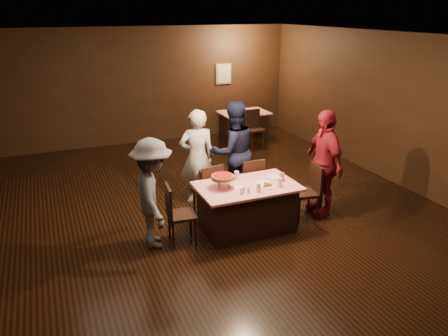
{
  "coord_description": "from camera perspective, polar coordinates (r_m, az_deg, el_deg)",
  "views": [
    {
      "loc": [
        -2.52,
        -6.38,
        3.42
      ],
      "look_at": [
        0.02,
        -0.29,
        1.0
      ],
      "focal_mm": 35.0,
      "sensor_mm": 36.0,
      "label": 1
    }
  ],
  "objects": [
    {
      "name": "napkin_left",
      "position": [
        6.85,
        2.09,
        -2.57
      ],
      "size": [
        0.21,
        0.21,
        0.01
      ],
      "primitive_type": "cube",
      "rotation": [
        0.0,
        0.0,
        -0.35
      ],
      "color": "white",
      "rests_on": "main_table"
    },
    {
      "name": "diner_grey_knit",
      "position": [
        6.54,
        -9.29,
        -3.34
      ],
      "size": [
        0.75,
        1.16,
        1.69
      ],
      "primitive_type": "imported",
      "rotation": [
        0.0,
        0.0,
        1.45
      ],
      "color": "#525256",
      "rests_on": "ground"
    },
    {
      "name": "chair_far_left",
      "position": [
        7.56,
        -2.2,
        -2.78
      ],
      "size": [
        0.49,
        0.49,
        0.95
      ],
      "primitive_type": "cube",
      "rotation": [
        0.0,
        0.0,
        3.32
      ],
      "color": "black",
      "rests_on": "ground"
    },
    {
      "name": "plate_with_slice",
      "position": [
        6.91,
        5.56,
        -2.28
      ],
      "size": [
        0.25,
        0.25,
        0.06
      ],
      "color": "white",
      "rests_on": "main_table"
    },
    {
      "name": "glass_back",
      "position": [
        7.16,
        1.65,
        -0.96
      ],
      "size": [
        0.08,
        0.08,
        0.14
      ],
      "primitive_type": "cylinder",
      "color": "silver",
      "rests_on": "main_table"
    },
    {
      "name": "chair_back_near",
      "position": [
        11.4,
        4.09,
        5.14
      ],
      "size": [
        0.43,
        0.43,
        0.95
      ],
      "primitive_type": "cube",
      "rotation": [
        0.0,
        0.0,
        -0.02
      ],
      "color": "black",
      "rests_on": "ground"
    },
    {
      "name": "napkin_center",
      "position": [
        7.08,
        5.23,
        -1.88
      ],
      "size": [
        0.19,
        0.19,
        0.01
      ],
      "primitive_type": "cube",
      "rotation": [
        0.0,
        0.0,
        0.21
      ],
      "color": "white",
      "rests_on": "main_table"
    },
    {
      "name": "room",
      "position": [
        6.98,
        -1.07,
        9.57
      ],
      "size": [
        10.0,
        10.04,
        3.02
      ],
      "color": "black",
      "rests_on": "ground"
    },
    {
      "name": "chair_end_left",
      "position": [
        6.71,
        -5.55,
        -5.97
      ],
      "size": [
        0.46,
        0.46,
        0.95
      ],
      "primitive_type": "cube",
      "rotation": [
        0.0,
        0.0,
        1.47
      ],
      "color": "black",
      "rests_on": "ground"
    },
    {
      "name": "plate_empty",
      "position": [
        7.32,
        6.42,
        -1.15
      ],
      "size": [
        0.25,
        0.25,
        0.01
      ],
      "primitive_type": "cylinder",
      "color": "white",
      "rests_on": "main_table"
    },
    {
      "name": "chair_end_right",
      "position": [
        7.58,
        10.53,
        -3.07
      ],
      "size": [
        0.47,
        0.47,
        0.95
      ],
      "primitive_type": "cube",
      "rotation": [
        0.0,
        0.0,
        -1.7
      ],
      "color": "black",
      "rests_on": "ground"
    },
    {
      "name": "diner_navy_hoodie",
      "position": [
        8.04,
        1.19,
        2.15
      ],
      "size": [
        0.94,
        0.75,
        1.87
      ],
      "primitive_type": "imported",
      "rotation": [
        0.0,
        0.0,
        3.19
      ],
      "color": "black",
      "rests_on": "ground"
    },
    {
      "name": "pizza_stand",
      "position": [
        6.78,
        -0.17,
        -1.2
      ],
      "size": [
        0.38,
        0.38,
        0.22
      ],
      "color": "black",
      "rests_on": "main_table"
    },
    {
      "name": "glass_front_left",
      "position": [
        6.7,
        4.54,
        -2.55
      ],
      "size": [
        0.08,
        0.08,
        0.14
      ],
      "primitive_type": "cylinder",
      "color": "silver",
      "rests_on": "main_table"
    },
    {
      "name": "glass_amber",
      "position": [
        7.16,
        7.56,
        -1.16
      ],
      "size": [
        0.08,
        0.08,
        0.14
      ],
      "primitive_type": "cylinder",
      "color": "#BF7F26",
      "rests_on": "main_table"
    },
    {
      "name": "condiments",
      "position": [
        6.63,
        2.7,
        -2.97
      ],
      "size": [
        0.17,
        0.1,
        0.09
      ],
      "color": "silver",
      "rests_on": "main_table"
    },
    {
      "name": "diner_white_jacket",
      "position": [
        7.9,
        -3.52,
        1.41
      ],
      "size": [
        0.7,
        0.51,
        1.77
      ],
      "primitive_type": "imported",
      "rotation": [
        0.0,
        0.0,
        3.0
      ],
      "color": "silver",
      "rests_on": "ground"
    },
    {
      "name": "chair_far_right",
      "position": [
        7.86,
        3.27,
        -1.9
      ],
      "size": [
        0.43,
        0.43,
        0.95
      ],
      "primitive_type": "cube",
      "rotation": [
        0.0,
        0.0,
        3.12
      ],
      "color": "black",
      "rests_on": "ground"
    },
    {
      "name": "main_table",
      "position": [
        7.11,
        2.98,
        -5.13
      ],
      "size": [
        1.6,
        1.0,
        0.77
      ],
      "primitive_type": "cube",
      "color": "red",
      "rests_on": "ground"
    },
    {
      "name": "glass_front_right",
      "position": [
        6.92,
        7.31,
        -1.89
      ],
      "size": [
        0.08,
        0.08,
        0.14
      ],
      "primitive_type": "cylinder",
      "color": "silver",
      "rests_on": "main_table"
    },
    {
      "name": "diner_red_shirt",
      "position": [
        7.67,
        12.88,
        0.66
      ],
      "size": [
        0.57,
        1.13,
        1.86
      ],
      "primitive_type": "imported",
      "rotation": [
        0.0,
        0.0,
        -1.68
      ],
      "color": "maroon",
      "rests_on": "ground"
    },
    {
      "name": "back_table",
      "position": [
        12.03,
        2.58,
        5.53
      ],
      "size": [
        1.3,
        0.9,
        0.77
      ],
      "primitive_type": "cube",
      "color": "red",
      "rests_on": "ground"
    },
    {
      "name": "chair_back_far",
      "position": [
        12.54,
        1.42,
        6.57
      ],
      "size": [
        0.48,
        0.48,
        0.95
      ],
      "primitive_type": "cube",
      "rotation": [
        0.0,
        0.0,
        3.29
      ],
      "color": "black",
      "rests_on": "ground"
    }
  ]
}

